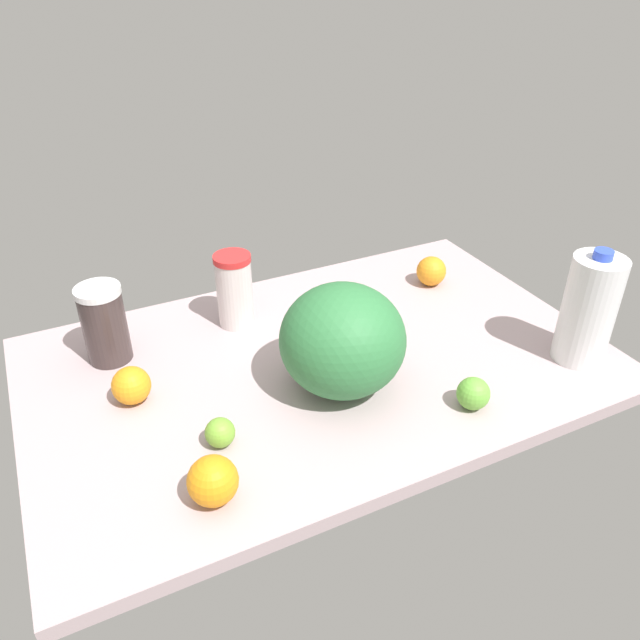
# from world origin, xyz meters

# --- Properties ---
(countertop) EXTENTS (1.20, 0.76, 0.03)m
(countertop) POSITION_xyz_m (0.00, 0.00, 0.01)
(countertop) COLOR #AF989C
(countertop) RESTS_ON ground
(watermelon) EXTENTS (0.24, 0.24, 0.22)m
(watermelon) POSITION_xyz_m (0.00, -0.10, 0.14)
(watermelon) COLOR #30753E
(watermelon) RESTS_ON countertop
(milk_jug) EXTENTS (0.11, 0.11, 0.25)m
(milk_jug) POSITION_xyz_m (0.50, -0.23, 0.15)
(milk_jug) COLOR white
(milk_jug) RESTS_ON countertop
(shaker_bottle) EXTENTS (0.09, 0.09, 0.17)m
(shaker_bottle) POSITION_xyz_m (-0.40, 0.20, 0.12)
(shaker_bottle) COLOR #3B2E2D
(shaker_bottle) RESTS_ON countertop
(tumbler_cup) EXTENTS (0.08, 0.08, 0.17)m
(tumbler_cup) POSITION_xyz_m (-0.11, 0.22, 0.12)
(tumbler_cup) COLOR silver
(tumbler_cup) RESTS_ON countertop
(orange_near_front) EXTENTS (0.08, 0.08, 0.08)m
(orange_near_front) POSITION_xyz_m (-0.32, -0.27, 0.07)
(orange_near_front) COLOR orange
(orange_near_front) RESTS_ON countertop
(lime_beside_bowl) EXTENTS (0.05, 0.05, 0.05)m
(lime_beside_bowl) POSITION_xyz_m (-0.27, -0.15, 0.06)
(lime_beside_bowl) COLOR #6FA833
(lime_beside_bowl) RESTS_ON countertop
(lime_loose) EXTENTS (0.06, 0.06, 0.06)m
(lime_loose) POSITION_xyz_m (0.19, -0.26, 0.06)
(lime_loose) COLOR #64AD3A
(lime_loose) RESTS_ON countertop
(orange_by_jug) EXTENTS (0.07, 0.07, 0.07)m
(orange_by_jug) POSITION_xyz_m (-0.38, 0.04, 0.07)
(orange_by_jug) COLOR orange
(orange_by_jug) RESTS_ON countertop
(orange_far_back) EXTENTS (0.08, 0.08, 0.08)m
(orange_far_back) POSITION_xyz_m (0.40, 0.17, 0.07)
(orange_far_back) COLOR orange
(orange_far_back) RESTS_ON countertop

